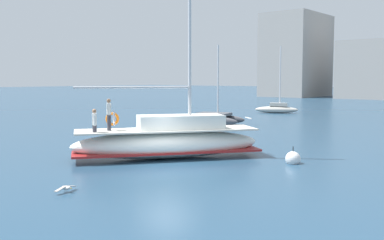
{
  "coord_description": "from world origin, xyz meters",
  "views": [
    {
      "loc": [
        13.69,
        -14.65,
        4.01
      ],
      "look_at": [
        -1.78,
        3.87,
        1.8
      ],
      "focal_mm": 41.96,
      "sensor_mm": 36.0,
      "label": 1
    }
  ],
  "objects_px": {
    "main_sailboat": "(168,140)",
    "moored_catamaran": "(277,108)",
    "moored_sloop_far": "(214,118)",
    "mooring_buoy": "(293,159)",
    "seagull": "(66,188)"
  },
  "relations": [
    {
      "from": "mooring_buoy",
      "to": "moored_sloop_far",
      "type": "bearing_deg",
      "value": 138.85
    },
    {
      "from": "moored_sloop_far",
      "to": "moored_catamaran",
      "type": "bearing_deg",
      "value": 98.69
    },
    {
      "from": "main_sailboat",
      "to": "mooring_buoy",
      "type": "height_order",
      "value": "main_sailboat"
    },
    {
      "from": "main_sailboat",
      "to": "moored_catamaran",
      "type": "distance_m",
      "value": 32.12
    },
    {
      "from": "seagull",
      "to": "mooring_buoy",
      "type": "distance_m",
      "value": 10.79
    },
    {
      "from": "moored_sloop_far",
      "to": "seagull",
      "type": "height_order",
      "value": "moored_sloop_far"
    },
    {
      "from": "moored_sloop_far",
      "to": "seagull",
      "type": "relative_size",
      "value": 7.18
    },
    {
      "from": "main_sailboat",
      "to": "mooring_buoy",
      "type": "bearing_deg",
      "value": 25.65
    },
    {
      "from": "moored_sloop_far",
      "to": "moored_catamaran",
      "type": "relative_size",
      "value": 0.89
    },
    {
      "from": "moored_sloop_far",
      "to": "moored_catamaran",
      "type": "xyz_separation_m",
      "value": [
        -2.35,
        15.41,
        -0.03
      ]
    },
    {
      "from": "moored_catamaran",
      "to": "mooring_buoy",
      "type": "height_order",
      "value": "moored_catamaran"
    },
    {
      "from": "moored_catamaran",
      "to": "seagull",
      "type": "relative_size",
      "value": 8.08
    },
    {
      "from": "moored_sloop_far",
      "to": "main_sailboat",
      "type": "bearing_deg",
      "value": -60.72
    },
    {
      "from": "moored_catamaran",
      "to": "mooring_buoy",
      "type": "bearing_deg",
      "value": -59.43
    },
    {
      "from": "seagull",
      "to": "mooring_buoy",
      "type": "relative_size",
      "value": 1.01
    }
  ]
}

